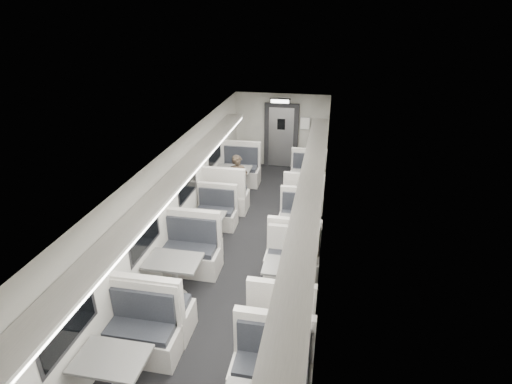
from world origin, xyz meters
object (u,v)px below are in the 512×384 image
at_px(booth_left_a, 233,182).
at_px(booth_left_d, 115,379).
at_px(exit_sign, 280,101).
at_px(booth_left_b, 207,228).
at_px(booth_right_c, 288,283).
at_px(vestibule_door, 281,136).
at_px(passenger, 238,181).
at_px(booth_right_a, 306,185).
at_px(booth_right_b, 297,234).
at_px(booth_left_c, 175,278).

relative_size(booth_left_a, booth_left_d, 1.04).
height_order(booth_left_a, exit_sign, exit_sign).
distance_m(booth_left_b, booth_right_c, 2.59).
height_order(booth_left_d, vestibule_door, vestibule_door).
bearing_deg(passenger, booth_left_d, -115.54).
bearing_deg(booth_right_c, exit_sign, 99.20).
bearing_deg(booth_right_a, booth_left_a, -172.46).
distance_m(booth_right_b, booth_right_c, 1.77).
bearing_deg(booth_right_a, passenger, -153.77).
relative_size(booth_right_a, exit_sign, 3.35).
relative_size(booth_right_c, exit_sign, 3.46).
distance_m(booth_right_c, vestibule_door, 6.77).
bearing_deg(exit_sign, booth_right_b, -77.21).
distance_m(booth_left_b, booth_right_b, 2.00).
bearing_deg(booth_left_a, booth_left_b, -90.00).
distance_m(booth_left_b, booth_left_c, 1.95).
relative_size(booth_left_b, booth_right_b, 0.99).
relative_size(booth_left_d, passenger, 1.59).
bearing_deg(booth_right_b, vestibule_door, 101.55).
bearing_deg(vestibule_door, booth_left_a, -111.51).
distance_m(booth_left_a, booth_left_b, 2.48).
distance_m(booth_right_c, exit_sign, 6.53).
relative_size(booth_left_c, booth_right_b, 1.18).
distance_m(booth_left_d, booth_right_c, 3.17).
bearing_deg(booth_right_b, booth_right_a, 90.00).
height_order(booth_left_d, exit_sign, exit_sign).
height_order(booth_left_b, vestibule_door, vestibule_door).
distance_m(booth_left_c, booth_left_d, 2.16).
xyz_separation_m(booth_right_c, exit_sign, (-1.00, 6.17, 1.90)).
bearing_deg(exit_sign, booth_right_a, -60.74).
xyz_separation_m(booth_left_a, booth_left_c, (0.00, -4.42, -0.00)).
xyz_separation_m(booth_left_c, booth_right_a, (2.00, 4.69, -0.05)).
distance_m(booth_left_c, booth_right_a, 5.10).
xyz_separation_m(booth_left_c, booth_left_d, (0.00, -2.16, -0.01)).
distance_m(booth_left_b, booth_right_a, 3.39).
bearing_deg(booth_right_a, booth_right_b, -90.00).
bearing_deg(booth_left_a, booth_left_d, -90.00).
bearing_deg(vestibule_door, booth_right_a, -66.25).
height_order(booth_left_d, booth_right_b, booth_left_d).
relative_size(booth_left_c, booth_right_c, 1.09).
bearing_deg(booth_left_a, vestibule_door, 68.49).
bearing_deg(booth_right_c, booth_left_a, 115.88).
height_order(booth_left_a, booth_left_b, booth_left_a).
relative_size(booth_left_a, booth_left_b, 1.20).
relative_size(booth_left_d, booth_right_c, 1.05).
xyz_separation_m(passenger, exit_sign, (0.72, 2.63, 1.57)).
bearing_deg(booth_right_c, booth_left_b, 140.54).
bearing_deg(booth_left_c, exit_sign, 81.22).
xyz_separation_m(booth_right_a, exit_sign, (-1.00, 1.79, 1.91)).
bearing_deg(booth_left_a, booth_left_c, -90.00).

